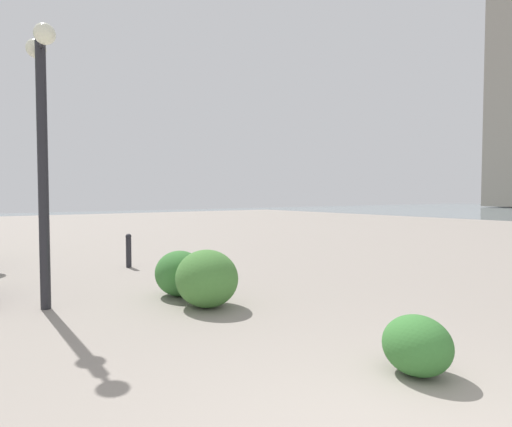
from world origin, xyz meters
name	(u,v)px	position (x,y,z in m)	size (l,w,h in m)	color
lamppost	(42,125)	(5.45, 1.12, 2.62)	(0.98, 0.28, 3.92)	#232328
bollard_near	(200,277)	(4.49, -0.85, 0.38)	(0.13, 0.13, 0.73)	#232328
bollard_mid	(129,250)	(8.19, -1.04, 0.40)	(0.13, 0.13, 0.76)	#232328
shrub_low	(417,345)	(1.02, -1.22, 0.27)	(0.64, 0.58, 0.54)	#387533
shrub_round	(207,278)	(4.19, -0.81, 0.42)	(0.99, 0.89, 0.84)	#477F38
shrub_wide	(180,273)	(5.05, -0.79, 0.37)	(0.86, 0.78, 0.73)	#387533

